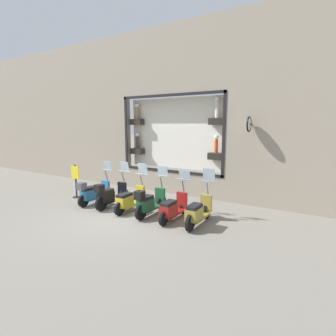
% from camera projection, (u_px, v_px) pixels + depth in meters
% --- Properties ---
extents(ground_plane, '(120.00, 120.00, 0.00)m').
position_uv_depth(ground_plane, '(120.00, 215.00, 9.19)').
color(ground_plane, gray).
extents(building_facade, '(1.20, 36.00, 7.31)m').
position_uv_depth(building_facade, '(172.00, 111.00, 11.63)').
color(building_facade, gray).
rests_on(building_facade, ground_plane).
extents(scooter_olive_0, '(1.81, 0.61, 1.70)m').
position_uv_depth(scooter_olive_0, '(198.00, 212.00, 8.15)').
color(scooter_olive_0, black).
rests_on(scooter_olive_0, ground_plane).
extents(scooter_red_1, '(1.79, 0.61, 1.56)m').
position_uv_depth(scooter_red_1, '(173.00, 208.00, 8.61)').
color(scooter_red_1, black).
rests_on(scooter_red_1, ground_plane).
extents(scooter_green_2, '(1.81, 0.60, 1.64)m').
position_uv_depth(scooter_green_2, '(149.00, 202.00, 9.02)').
color(scooter_green_2, black).
rests_on(scooter_green_2, ground_plane).
extents(scooter_yellow_3, '(1.80, 0.61, 1.66)m').
position_uv_depth(scooter_yellow_3, '(130.00, 200.00, 9.53)').
color(scooter_yellow_3, black).
rests_on(scooter_yellow_3, ground_plane).
extents(scooter_black_4, '(1.81, 0.60, 1.66)m').
position_uv_depth(scooter_black_4, '(110.00, 195.00, 9.94)').
color(scooter_black_4, black).
rests_on(scooter_black_4, ground_plane).
extents(scooter_teal_5, '(1.80, 0.61, 1.61)m').
position_uv_depth(scooter_teal_5, '(93.00, 192.00, 10.39)').
color(scooter_teal_5, black).
rests_on(scooter_teal_5, ground_plane).
extents(shop_sign_post, '(0.36, 0.45, 1.44)m').
position_uv_depth(shop_sign_post, '(76.00, 180.00, 11.24)').
color(shop_sign_post, '#232326').
rests_on(shop_sign_post, ground_plane).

